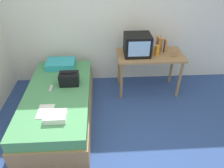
# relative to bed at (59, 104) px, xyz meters

# --- Properties ---
(ground_plane) EXTENTS (8.00, 8.00, 0.00)m
(ground_plane) POSITION_rel_bed_xyz_m (0.88, -0.82, -0.25)
(ground_plane) COLOR #2D4784
(wall_back) EXTENTS (5.20, 0.10, 2.60)m
(wall_back) POSITION_rel_bed_xyz_m (0.88, 1.18, 1.05)
(wall_back) COLOR silver
(wall_back) RESTS_ON ground
(bed) EXTENTS (1.00, 2.00, 0.51)m
(bed) POSITION_rel_bed_xyz_m (0.00, 0.00, 0.00)
(bed) COLOR #9E754C
(bed) RESTS_ON ground
(desk) EXTENTS (1.16, 0.60, 0.77)m
(desk) POSITION_rel_bed_xyz_m (1.55, 0.66, 0.42)
(desk) COLOR #9E754C
(desk) RESTS_ON ground
(tv) EXTENTS (0.44, 0.39, 0.36)m
(tv) POSITION_rel_bed_xyz_m (1.31, 0.66, 0.70)
(tv) COLOR black
(tv) RESTS_ON desk
(water_bottle) EXTENTS (0.07, 0.07, 0.19)m
(water_bottle) POSITION_rel_bed_xyz_m (1.65, 0.60, 0.61)
(water_bottle) COLOR orange
(water_bottle) RESTS_ON desk
(book_row) EXTENTS (0.16, 0.17, 0.25)m
(book_row) POSITION_rel_bed_xyz_m (1.77, 0.80, 0.64)
(book_row) COLOR #CC7233
(book_row) RESTS_ON desk
(picture_frame) EXTENTS (0.11, 0.02, 0.12)m
(picture_frame) POSITION_rel_bed_xyz_m (1.94, 0.54, 0.58)
(picture_frame) COLOR #9E754C
(picture_frame) RESTS_ON desk
(pillow) EXTENTS (0.50, 0.36, 0.12)m
(pillow) POSITION_rel_bed_xyz_m (-0.04, 0.76, 0.32)
(pillow) COLOR #33A8B7
(pillow) RESTS_ON bed
(handbag) EXTENTS (0.30, 0.20, 0.22)m
(handbag) POSITION_rel_bed_xyz_m (0.17, 0.19, 0.36)
(handbag) COLOR black
(handbag) RESTS_ON bed
(magazine) EXTENTS (0.21, 0.29, 0.01)m
(magazine) POSITION_rel_bed_xyz_m (-0.08, -0.45, 0.26)
(magazine) COLOR white
(magazine) RESTS_ON bed
(remote_dark) EXTENTS (0.04, 0.16, 0.02)m
(remote_dark) POSITION_rel_bed_xyz_m (0.07, -0.57, 0.27)
(remote_dark) COLOR black
(remote_dark) RESTS_ON bed
(remote_silver) EXTENTS (0.04, 0.14, 0.02)m
(remote_silver) POSITION_rel_bed_xyz_m (-0.10, 0.07, 0.27)
(remote_silver) COLOR #B7B7BC
(remote_silver) RESTS_ON bed
(folded_towel) EXTENTS (0.28, 0.22, 0.08)m
(folded_towel) POSITION_rel_bed_xyz_m (0.08, -0.59, 0.30)
(folded_towel) COLOR white
(folded_towel) RESTS_ON bed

